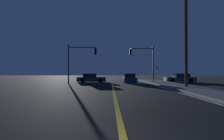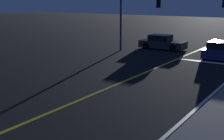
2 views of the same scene
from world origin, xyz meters
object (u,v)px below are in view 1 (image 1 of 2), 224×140
(traffic_signal_near_right, at_px, (144,58))
(traffic_signal_far_left, at_px, (79,57))
(car_distant_tail_teal, at_px, (180,78))
(car_side_waiting_navy, at_px, (129,79))
(utility_pole_right, at_px, (186,30))
(street_sign_corner, at_px, (156,72))
(car_parked_curb_charcoal, at_px, (91,78))

(traffic_signal_near_right, bearing_deg, traffic_signal_far_left, 8.57)
(car_distant_tail_teal, xyz_separation_m, traffic_signal_far_left, (-15.17, -3.14, 3.00))
(car_side_waiting_navy, distance_m, utility_pole_right, 11.33)
(car_distant_tail_teal, xyz_separation_m, traffic_signal_near_right, (-5.88, -1.74, 3.01))
(utility_pole_right, bearing_deg, traffic_signal_far_left, 147.77)
(car_side_waiting_navy, relative_size, street_sign_corner, 1.80)
(car_parked_curb_charcoal, height_order, street_sign_corner, street_sign_corner)
(traffic_signal_far_left, relative_size, utility_pole_right, 0.49)
(traffic_signal_far_left, bearing_deg, car_side_waiting_navy, 13.13)
(car_distant_tail_teal, height_order, street_sign_corner, street_sign_corner)
(utility_pole_right, bearing_deg, street_sign_corner, 103.21)
(car_distant_tail_teal, xyz_separation_m, utility_pole_right, (-3.49, -10.50, 5.09))
(car_parked_curb_charcoal, xyz_separation_m, car_distant_tail_teal, (13.82, 0.11, 0.00))
(car_side_waiting_navy, relative_size, traffic_signal_far_left, 0.79)
(traffic_signal_near_right, distance_m, traffic_signal_far_left, 9.39)
(car_distant_tail_teal, distance_m, traffic_signal_near_right, 6.83)
(car_side_waiting_navy, relative_size, utility_pole_right, 0.38)
(street_sign_corner, bearing_deg, traffic_signal_far_left, 172.24)
(car_parked_curb_charcoal, bearing_deg, car_side_waiting_navy, 75.01)
(car_parked_curb_charcoal, bearing_deg, traffic_signal_far_left, -25.59)
(car_parked_curb_charcoal, height_order, car_side_waiting_navy, same)
(car_parked_curb_charcoal, xyz_separation_m, traffic_signal_near_right, (7.93, -1.63, 3.01))
(car_parked_curb_charcoal, height_order, traffic_signal_near_right, traffic_signal_near_right)
(traffic_signal_far_left, height_order, utility_pole_right, utility_pole_right)
(car_side_waiting_navy, height_order, traffic_signal_near_right, traffic_signal_near_right)
(car_side_waiting_navy, bearing_deg, car_parked_curb_charcoal, 166.90)
(traffic_signal_far_left, distance_m, utility_pole_right, 13.96)
(car_parked_curb_charcoal, distance_m, utility_pole_right, 15.51)
(traffic_signal_near_right, relative_size, street_sign_corner, 2.30)
(car_parked_curb_charcoal, distance_m, car_side_waiting_navy, 5.90)
(car_parked_curb_charcoal, xyz_separation_m, utility_pole_right, (10.33, -10.39, 5.09))
(car_side_waiting_navy, height_order, car_distant_tail_teal, same)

